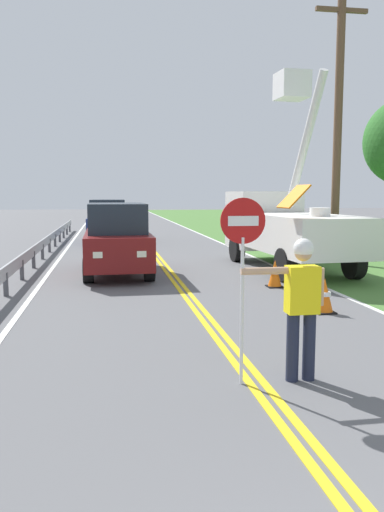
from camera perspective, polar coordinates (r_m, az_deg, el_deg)
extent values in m
cube|color=yellow|center=(21.19, -4.66, 0.52)|extent=(0.11, 110.00, 0.01)
cube|color=yellow|center=(21.21, -4.18, 0.53)|extent=(0.11, 110.00, 0.01)
cube|color=silver|center=(21.80, 5.05, 0.70)|extent=(0.12, 110.00, 0.01)
cube|color=silver|center=(21.20, -14.16, 0.33)|extent=(0.12, 110.00, 0.01)
cylinder|color=#1E2338|center=(6.77, 12.96, -9.82)|extent=(0.16, 0.16, 0.88)
cylinder|color=#1E2338|center=(6.69, 11.19, -9.98)|extent=(0.16, 0.16, 0.88)
cube|color=yellow|center=(6.55, 12.25, -3.69)|extent=(0.40, 0.24, 0.60)
cylinder|color=tan|center=(6.35, 8.10, -1.66)|extent=(0.60, 0.09, 0.09)
cylinder|color=tan|center=(6.64, 14.18, -3.35)|extent=(0.09, 0.09, 0.48)
sphere|color=tan|center=(6.48, 12.35, 0.39)|extent=(0.22, 0.22, 0.22)
sphere|color=white|center=(6.48, 12.36, 0.83)|extent=(0.25, 0.25, 0.25)
cylinder|color=silver|center=(6.36, 5.60, -6.23)|extent=(0.04, 0.04, 1.85)
cylinder|color=#B71414|center=(6.20, 5.73, 3.94)|extent=(0.56, 0.03, 0.56)
cube|color=white|center=(6.19, 5.77, 3.93)|extent=(0.38, 0.01, 0.12)
cube|color=white|center=(15.31, 12.50, 2.44)|extent=(2.57, 4.73, 1.10)
cube|color=white|center=(18.46, 7.95, 4.06)|extent=(2.32, 2.23, 2.00)
cube|color=#1E2833|center=(19.42, 6.89, 5.10)|extent=(1.98, 0.18, 0.90)
cylinder|color=silver|center=(14.45, 14.13, 4.80)|extent=(0.56, 0.56, 0.24)
cylinder|color=silver|center=(15.44, 12.56, 12.22)|extent=(0.38, 2.30, 3.77)
cube|color=white|center=(16.65, 11.13, 18.21)|extent=(0.95, 0.95, 0.80)
cube|color=orange|center=(13.14, 11.30, 6.55)|extent=(0.64, 0.83, 0.59)
cylinder|color=black|center=(18.01, 5.05, 0.84)|extent=(0.37, 0.94, 0.92)
cylinder|color=black|center=(18.75, 11.06, 0.97)|extent=(0.37, 0.94, 0.92)
cylinder|color=black|center=(14.03, 10.41, -0.99)|extent=(0.37, 0.94, 0.92)
cylinder|color=black|center=(14.96, 17.69, -0.72)|extent=(0.37, 0.94, 0.92)
cube|color=maroon|center=(15.28, -8.36, 0.98)|extent=(1.88, 4.62, 0.92)
cube|color=#1E2833|center=(15.22, -8.41, 4.28)|extent=(1.64, 2.87, 0.84)
cube|color=#EAEACC|center=(13.04, -5.66, 0.22)|extent=(0.24, 0.06, 0.16)
cube|color=#EAEACC|center=(13.01, -10.51, 0.12)|extent=(0.24, 0.06, 0.16)
cylinder|color=black|center=(13.97, -4.80, -1.43)|extent=(0.29, 0.68, 0.68)
cylinder|color=black|center=(13.93, -11.53, -1.58)|extent=(0.29, 0.68, 0.68)
cylinder|color=black|center=(16.79, -5.66, -0.03)|extent=(0.29, 0.68, 0.68)
cylinder|color=black|center=(16.75, -11.27, -0.14)|extent=(0.29, 0.68, 0.68)
cube|color=navy|center=(25.40, -9.33, 3.32)|extent=(2.00, 4.66, 0.92)
cube|color=#1E2833|center=(25.37, -9.37, 5.30)|extent=(1.72, 2.91, 0.84)
cube|color=#EAEACC|center=(23.11, -8.15, 3.11)|extent=(0.24, 0.07, 0.16)
cube|color=#EAEACC|center=(23.15, -10.88, 3.07)|extent=(0.24, 0.07, 0.16)
cylinder|color=black|center=(24.00, -7.46, 2.04)|extent=(0.30, 0.69, 0.68)
cylinder|color=black|center=(24.06, -11.37, 1.98)|extent=(0.30, 0.69, 0.68)
cylinder|color=black|center=(26.85, -7.47, 2.56)|extent=(0.30, 0.69, 0.68)
cylinder|color=black|center=(26.90, -10.96, 2.50)|extent=(0.30, 0.69, 0.68)
cylinder|color=brown|center=(18.40, 15.99, 13.32)|extent=(0.28, 0.28, 8.99)
cube|color=brown|center=(19.25, 16.42, 24.91)|extent=(1.80, 0.14, 0.14)
cone|color=orange|center=(10.57, 14.62, -4.31)|extent=(0.36, 0.36, 0.70)
cylinder|color=white|center=(10.56, 14.62, -4.12)|extent=(0.25, 0.25, 0.08)
cube|color=black|center=(10.64, 14.56, -6.08)|extent=(0.40, 0.40, 0.03)
cone|color=orange|center=(13.20, 9.26, -1.95)|extent=(0.36, 0.36, 0.70)
cylinder|color=white|center=(13.19, 9.27, -1.80)|extent=(0.25, 0.25, 0.08)
cube|color=black|center=(13.26, 9.24, -3.38)|extent=(0.40, 0.40, 0.03)
cube|color=#9EA0A3|center=(18.23, -16.86, 0.92)|extent=(0.06, 32.00, 0.32)
cube|color=#4C4C51|center=(12.67, -20.13, -3.00)|extent=(0.10, 0.10, 0.55)
cube|color=#4C4C51|center=(14.90, -18.51, -1.50)|extent=(0.10, 0.10, 0.55)
cube|color=#4C4C51|center=(17.14, -17.32, -0.39)|extent=(0.10, 0.10, 0.55)
cube|color=#4C4C51|center=(19.39, -16.40, 0.46)|extent=(0.10, 0.10, 0.55)
cube|color=#4C4C51|center=(21.65, -15.67, 1.14)|extent=(0.10, 0.10, 0.55)
cube|color=#4C4C51|center=(23.91, -15.08, 1.69)|extent=(0.10, 0.10, 0.55)
cube|color=#4C4C51|center=(26.18, -14.59, 2.14)|extent=(0.10, 0.10, 0.55)
cube|color=#4C4C51|center=(28.45, -14.18, 2.52)|extent=(0.10, 0.10, 0.55)
cube|color=#4C4C51|center=(30.72, -13.83, 2.84)|extent=(0.10, 0.10, 0.55)
cube|color=#4C4C51|center=(32.99, -13.53, 3.12)|extent=(0.10, 0.10, 0.55)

